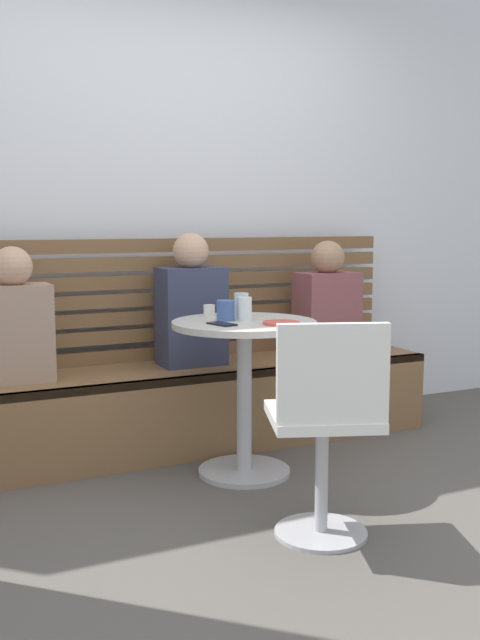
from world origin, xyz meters
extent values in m
plane|color=#514C47|center=(0.00, 0.00, 0.00)|extent=(8.00, 8.00, 0.00)
cube|color=silver|center=(0.00, 1.64, 1.45)|extent=(5.20, 0.10, 2.90)
cube|color=brown|center=(0.00, 1.20, 0.22)|extent=(2.70, 0.52, 0.44)
cube|color=brown|center=(0.00, 0.96, 0.42)|extent=(2.70, 0.04, 0.04)
cube|color=brown|center=(0.00, 1.44, 0.48)|extent=(2.65, 0.04, 0.07)
cube|color=brown|center=(0.00, 1.44, 0.59)|extent=(2.65, 0.04, 0.07)
cube|color=brown|center=(0.00, 1.44, 0.68)|extent=(2.65, 0.04, 0.07)
cube|color=brown|center=(0.00, 1.44, 0.78)|extent=(2.65, 0.04, 0.07)
cube|color=brown|center=(0.00, 1.44, 0.88)|extent=(2.65, 0.04, 0.07)
cube|color=brown|center=(0.00, 1.44, 0.97)|extent=(2.65, 0.04, 0.07)
cube|color=brown|center=(0.00, 1.44, 1.07)|extent=(2.65, 0.04, 0.07)
cylinder|color=#ADADB2|center=(0.07, 0.69, 0.01)|extent=(0.44, 0.44, 0.02)
cylinder|color=#ADADB2|center=(0.07, 0.69, 0.37)|extent=(0.07, 0.07, 0.69)
cylinder|color=#B7B2A8|center=(0.07, 0.69, 0.72)|extent=(0.68, 0.68, 0.03)
cylinder|color=#ADADB2|center=(0.04, -0.06, 0.01)|extent=(0.36, 0.36, 0.02)
cylinder|color=#ADADB2|center=(0.04, -0.06, 0.23)|extent=(0.05, 0.05, 0.45)
cube|color=white|center=(0.04, -0.06, 0.47)|extent=(0.52, 0.52, 0.04)
cube|color=white|center=(-0.02, -0.22, 0.67)|extent=(0.39, 0.18, 0.36)
cube|color=#333851|center=(0.02, 1.23, 0.70)|extent=(0.34, 0.22, 0.52)
sphere|color=tan|center=(0.02, 1.23, 1.05)|extent=(0.19, 0.19, 0.19)
cube|color=#9E7F6B|center=(-0.89, 1.21, 0.67)|extent=(0.34, 0.22, 0.47)
sphere|color=tan|center=(-0.89, 1.21, 0.99)|extent=(0.19, 0.19, 0.19)
cube|color=brown|center=(0.83, 1.18, 0.68)|extent=(0.34, 0.22, 0.47)
sphere|color=#A37A5B|center=(0.83, 1.18, 1.00)|extent=(0.19, 0.19, 0.19)
cylinder|color=white|center=(0.08, 0.71, 0.80)|extent=(0.07, 0.07, 0.11)
cylinder|color=silver|center=(-0.01, 0.93, 0.77)|extent=(0.06, 0.06, 0.05)
cylinder|color=silver|center=(0.11, 0.80, 0.80)|extent=(0.07, 0.07, 0.12)
cylinder|color=#3D5B9E|center=(0.00, 0.74, 0.79)|extent=(0.08, 0.08, 0.09)
cylinder|color=#DB4C42|center=(0.17, 0.52, 0.75)|extent=(0.17, 0.17, 0.01)
cube|color=black|center=(-0.08, 0.62, 0.74)|extent=(0.10, 0.15, 0.01)
camera|label=1|loc=(-1.42, -2.38, 1.21)|focal=41.41mm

